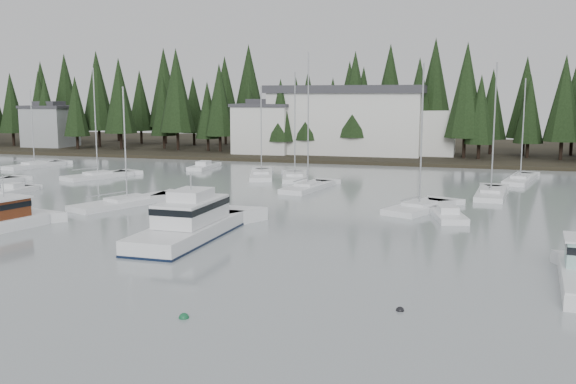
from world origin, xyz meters
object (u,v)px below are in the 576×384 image
object	(u,v)px
sailboat_3	(35,167)
runabout_0	(14,192)
sailboat_4	(127,204)
sailboat_7	(308,189)
harbor_inn	(359,121)
cabin_cruiser_center	(189,227)
sailboat_9	(419,209)
sailboat_2	(491,195)
runabout_1	(448,217)
house_west	(264,128)
house_far_west	(50,125)
sailboat_1	(261,176)
sailboat_6	(98,177)
runabout_3	(204,168)
sailboat_8	(520,181)
sailboat_12	(295,179)

from	to	relation	value
sailboat_3	runabout_0	size ratio (longest dim) A/B	2.15
sailboat_4	sailboat_7	size ratio (longest dim) A/B	0.76
harbor_inn	cabin_cruiser_center	world-z (taller)	harbor_inn
sailboat_9	runabout_0	world-z (taller)	sailboat_9
sailboat_2	sailboat_9	bearing A→B (deg)	153.21
harbor_inn	sailboat_9	xyz separation A→B (m)	(13.47, -46.73, -5.70)
runabout_1	sailboat_4	bearing A→B (deg)	79.06
sailboat_4	sailboat_9	world-z (taller)	sailboat_9
house_west	sailboat_2	world-z (taller)	sailboat_2
house_far_west	sailboat_1	size ratio (longest dim) A/B	0.73
sailboat_7	sailboat_3	bearing A→B (deg)	86.71
sailboat_1	sailboat_3	world-z (taller)	sailboat_1
sailboat_6	house_west	bearing A→B (deg)	3.85
sailboat_4	house_far_west	bearing A→B (deg)	63.22
runabout_3	runabout_1	bearing A→B (deg)	-130.37
sailboat_1	sailboat_4	distance (m)	23.24
sailboat_1	runabout_3	xyz separation A→B (m)	(-10.34, 6.08, 0.08)
harbor_inn	cabin_cruiser_center	distance (m)	62.60
sailboat_8	sailboat_6	bearing A→B (deg)	115.11
sailboat_12	runabout_0	xyz separation A→B (m)	(-24.80, -18.47, 0.06)
sailboat_1	house_far_west	bearing A→B (deg)	44.04
harbor_inn	sailboat_7	world-z (taller)	sailboat_7
sailboat_1	sailboat_8	bearing A→B (deg)	-99.01
sailboat_4	runabout_1	distance (m)	28.52
house_far_west	runabout_1	distance (m)	87.80
house_far_west	sailboat_9	distance (m)	83.97
harbor_inn	sailboat_4	distance (m)	53.05
house_far_west	harbor_inn	distance (m)	57.07
sailboat_9	runabout_1	size ratio (longest dim) A/B	2.09
sailboat_8	sailboat_4	bearing A→B (deg)	139.69
runabout_3	sailboat_4	bearing A→B (deg)	-171.37
house_west	house_far_west	bearing A→B (deg)	177.27
sailboat_12	sailboat_2	bearing A→B (deg)	-122.63
sailboat_4	runabout_1	size ratio (longest dim) A/B	1.79
harbor_inn	sailboat_6	size ratio (longest dim) A/B	2.16
harbor_inn	runabout_3	xyz separation A→B (m)	(-17.41, -22.56, -5.64)
sailboat_1	sailboat_7	world-z (taller)	sailboat_7
sailboat_7	runabout_3	distance (m)	23.66
harbor_inn	sailboat_4	xyz separation A→B (m)	(-12.48, -51.24, -5.73)
cabin_cruiser_center	sailboat_6	size ratio (longest dim) A/B	0.90
sailboat_4	sailboat_8	xyz separation A→B (m)	(35.68, 27.02, 0.02)
harbor_inn	sailboat_8	bearing A→B (deg)	-46.23
house_west	sailboat_9	world-z (taller)	sailboat_9
house_far_west	runabout_1	size ratio (longest dim) A/B	1.34
house_west	sailboat_1	xyz separation A→B (m)	(7.97, -25.29, -4.60)
sailboat_3	sailboat_1	bearing A→B (deg)	-80.08
house_west	sailboat_2	size ratio (longest dim) A/B	0.70
harbor_inn	runabout_1	distance (m)	52.67
cabin_cruiser_center	sailboat_8	world-z (taller)	sailboat_8
sailboat_8	runabout_1	bearing A→B (deg)	176.88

